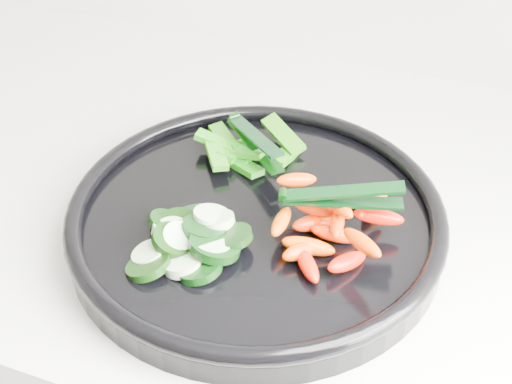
% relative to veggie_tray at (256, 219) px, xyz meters
% --- Properties ---
extents(counter, '(2.02, 0.62, 0.93)m').
position_rel_veggie_tray_xyz_m(counter, '(-0.28, 0.08, -0.48)').
color(counter, white).
rests_on(counter, ground).
extents(veggie_tray, '(0.40, 0.40, 0.04)m').
position_rel_veggie_tray_xyz_m(veggie_tray, '(0.00, 0.00, 0.00)').
color(veggie_tray, black).
rests_on(veggie_tray, counter).
extents(cucumber_pile, '(0.12, 0.12, 0.04)m').
position_rel_veggie_tray_xyz_m(cucumber_pile, '(-0.05, -0.06, 0.01)').
color(cucumber_pile, black).
rests_on(cucumber_pile, veggie_tray).
extents(carrot_pile, '(0.13, 0.15, 0.05)m').
position_rel_veggie_tray_xyz_m(carrot_pile, '(0.08, -0.00, 0.02)').
color(carrot_pile, '#EC5700').
rests_on(carrot_pile, veggie_tray).
extents(pepper_pile, '(0.12, 0.11, 0.04)m').
position_rel_veggie_tray_xyz_m(pepper_pile, '(-0.05, 0.09, 0.01)').
color(pepper_pile, '#09650C').
rests_on(pepper_pile, veggie_tray).
extents(tong_carrot, '(0.11, 0.05, 0.02)m').
position_rel_veggie_tray_xyz_m(tong_carrot, '(0.08, -0.00, 0.05)').
color(tong_carrot, black).
rests_on(tong_carrot, carrot_pile).
extents(tong_pepper, '(0.09, 0.09, 0.02)m').
position_rel_veggie_tray_xyz_m(tong_pepper, '(-0.04, 0.09, 0.03)').
color(tong_pepper, black).
rests_on(tong_pepper, pepper_pile).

